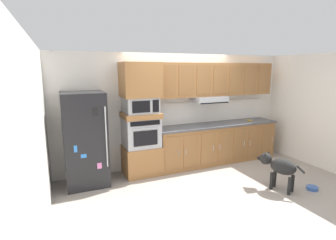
# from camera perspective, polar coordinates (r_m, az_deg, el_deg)

# --- Properties ---
(ground_plane) EXTENTS (9.60, 9.60, 0.00)m
(ground_plane) POSITION_cam_1_polar(r_m,az_deg,el_deg) (5.40, 7.09, -12.69)
(ground_plane) COLOR #9E9389
(back_kitchen_wall) EXTENTS (6.20, 0.12, 2.50)m
(back_kitchen_wall) POSITION_cam_1_polar(r_m,az_deg,el_deg) (5.99, 2.04, 2.28)
(back_kitchen_wall) COLOR silver
(back_kitchen_wall) RESTS_ON ground
(side_panel_left) EXTENTS (0.12, 7.10, 2.50)m
(side_panel_left) POSITION_cam_1_polar(r_m,az_deg,el_deg) (4.35, -26.25, -2.30)
(side_panel_left) COLOR silver
(side_panel_left) RESTS_ON ground
(side_panel_right) EXTENTS (0.12, 7.10, 2.50)m
(side_panel_right) POSITION_cam_1_polar(r_m,az_deg,el_deg) (6.87, 27.99, 2.13)
(side_panel_right) COLOR white
(side_panel_right) RESTS_ON ground
(refrigerator) EXTENTS (0.76, 0.73, 1.76)m
(refrigerator) POSITION_cam_1_polar(r_m,az_deg,el_deg) (5.11, -17.65, -4.06)
(refrigerator) COLOR black
(refrigerator) RESTS_ON ground
(oven_base_cabinet) EXTENTS (0.74, 0.62, 0.60)m
(oven_base_cabinet) POSITION_cam_1_polar(r_m,az_deg,el_deg) (5.55, -5.77, -8.63)
(oven_base_cabinet) COLOR #996638
(oven_base_cabinet) RESTS_ON ground
(built_in_oven) EXTENTS (0.70, 0.62, 0.60)m
(built_in_oven) POSITION_cam_1_polar(r_m,az_deg,el_deg) (5.38, -5.89, -2.61)
(built_in_oven) COLOR #A8AAAF
(built_in_oven) RESTS_ON oven_base_cabinet
(appliance_mid_shelf) EXTENTS (0.74, 0.62, 0.10)m
(appliance_mid_shelf) POSITION_cam_1_polar(r_m,az_deg,el_deg) (5.31, -5.97, 1.07)
(appliance_mid_shelf) COLOR #996638
(appliance_mid_shelf) RESTS_ON built_in_oven
(microwave) EXTENTS (0.64, 0.54, 0.32)m
(microwave) POSITION_cam_1_polar(r_m,az_deg,el_deg) (5.27, -6.01, 3.31)
(microwave) COLOR #A8AAAF
(microwave) RESTS_ON appliance_mid_shelf
(appliance_upper_cabinet) EXTENTS (0.74, 0.62, 0.68)m
(appliance_upper_cabinet) POSITION_cam_1_polar(r_m,az_deg,el_deg) (5.23, -6.13, 8.75)
(appliance_upper_cabinet) COLOR #996638
(appliance_upper_cabinet) RESTS_ON microwave
(lower_cabinet_run) EXTENTS (2.96, 0.63, 0.88)m
(lower_cabinet_run) POSITION_cam_1_polar(r_m,az_deg,el_deg) (6.28, 10.60, -5.07)
(lower_cabinet_run) COLOR #996638
(lower_cabinet_run) RESTS_ON ground
(countertop_slab) EXTENTS (3.00, 0.64, 0.04)m
(countertop_slab) POSITION_cam_1_polar(r_m,az_deg,el_deg) (6.17, 10.73, -0.95)
(countertop_slab) COLOR #4C4C51
(countertop_slab) RESTS_ON lower_cabinet_run
(backsplash_panel) EXTENTS (3.00, 0.02, 0.50)m
(backsplash_panel) POSITION_cam_1_polar(r_m,az_deg,el_deg) (6.36, 9.38, 1.93)
(backsplash_panel) COLOR silver
(backsplash_panel) RESTS_ON countertop_slab
(upper_cabinet_with_hood) EXTENTS (2.96, 0.48, 0.88)m
(upper_cabinet_with_hood) POSITION_cam_1_polar(r_m,az_deg,el_deg) (6.13, 10.33, 8.44)
(upper_cabinet_with_hood) COLOR #996638
(upper_cabinet_with_hood) RESTS_ON backsplash_panel
(screwdriver) EXTENTS (0.15, 0.14, 0.03)m
(screwdriver) POSITION_cam_1_polar(r_m,az_deg,el_deg) (6.68, 17.41, -0.06)
(screwdriver) COLOR yellow
(screwdriver) RESTS_ON countertop_slab
(dog) EXTENTS (0.45, 0.82, 0.66)m
(dog) POSITION_cam_1_polar(r_m,az_deg,el_deg) (5.18, 23.05, -9.26)
(dog) COLOR black
(dog) RESTS_ON ground
(dog_food_bowl) EXTENTS (0.20, 0.20, 0.06)m
(dog_food_bowl) POSITION_cam_1_polar(r_m,az_deg,el_deg) (5.59, 28.96, -12.84)
(dog_food_bowl) COLOR #3359A5
(dog_food_bowl) RESTS_ON ground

